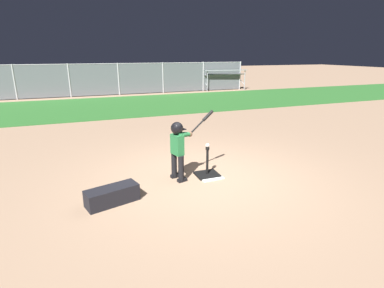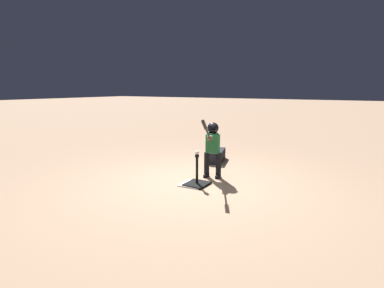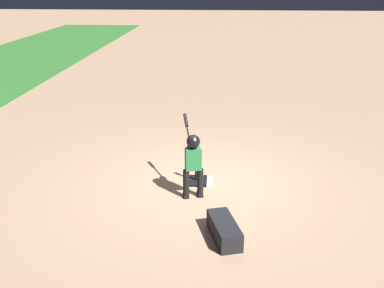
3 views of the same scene
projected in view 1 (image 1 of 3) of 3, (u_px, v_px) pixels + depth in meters
ground_plane at (208, 178)px, 5.86m from camera, size 90.00×90.00×0.00m
grass_outfield_strip at (131, 105)px, 13.96m from camera, size 56.00×5.88×0.02m
backstop_fence at (119, 78)px, 17.06m from camera, size 15.80×0.08×1.79m
home_plate at (210, 176)px, 5.93m from camera, size 0.46×0.46×0.02m
batting_tee at (207, 172)px, 5.96m from camera, size 0.45×0.40×0.59m
batter_child at (179, 143)px, 5.60m from camera, size 0.94×0.43×1.28m
baseball at (208, 145)px, 5.80m from camera, size 0.07×0.07×0.07m
bleachers_far_right at (90, 85)px, 17.94m from camera, size 2.78×1.60×0.97m
bleachers_right_center at (219, 79)px, 20.15m from camera, size 2.92×2.58×1.32m
equipment_bag at (112, 195)px, 4.84m from camera, size 0.90×0.54×0.28m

